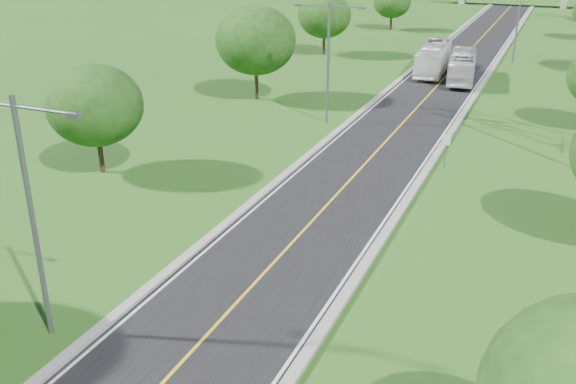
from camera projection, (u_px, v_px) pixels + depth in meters
name	position (u px, v px, depth m)	size (l,w,h in m)	color
ground	(433.00, 91.00, 64.92)	(260.00, 260.00, 0.00)	#295A19
road	(444.00, 78.00, 70.00)	(8.00, 150.00, 0.06)	black
curb_left	(406.00, 74.00, 71.51)	(0.50, 150.00, 0.22)	gray
curb_right	(484.00, 81.00, 68.42)	(0.50, 150.00, 0.22)	gray
speed_limit_sign	(446.00, 146.00, 43.74)	(0.55, 0.09, 2.40)	slate
streetlight_near_left	(29.00, 201.00, 24.12)	(5.90, 0.25, 10.00)	slate
streetlight_mid_left	(328.00, 52.00, 52.10)	(5.90, 0.25, 10.00)	slate
streetlight_far_right	(519.00, 13.00, 75.70)	(5.90, 0.25, 10.00)	slate
tree_lb	(95.00, 105.00, 41.83)	(6.30, 6.30, 7.33)	black
tree_lc	(256.00, 40.00, 59.76)	(7.56, 7.56, 8.79)	black
tree_ld	(324.00, 15.00, 81.07)	(6.72, 6.72, 7.82)	black
tree_le	(392.00, 2.00, 100.75)	(5.88, 5.88, 6.84)	black
bus_outbound	(462.00, 66.00, 68.27)	(2.56, 10.94, 3.05)	silver
bus_inbound	(433.00, 58.00, 71.90)	(2.73, 11.68, 3.25)	white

